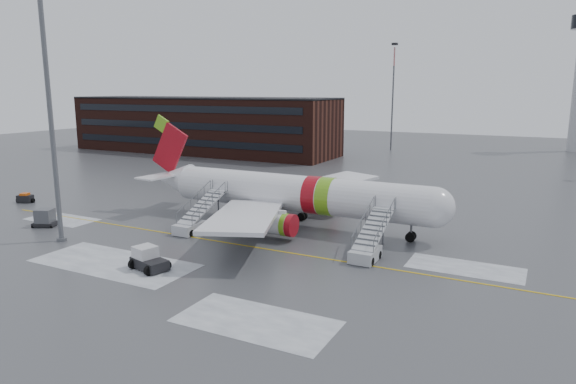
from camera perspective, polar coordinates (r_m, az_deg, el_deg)
The scene contains 10 objects.
ground at distance 48.81m, azimuth -5.28°, elevation -5.47°, with size 260.00×260.00×0.00m, color #494C4F.
airliner at distance 53.52m, azimuth 0.07°, elevation -0.14°, with size 35.03×32.97×11.18m.
airstair_fwd at distance 44.16m, azimuth 8.90°, elevation -5.95°, with size 2.05×7.70×3.48m.
airstair_aft at distance 52.50m, azimuth -10.37°, elevation -3.20°, with size 2.05×7.70×3.48m.
pushback_tug at distance 42.64m, azimuth -15.29°, elevation -7.24°, with size 3.49×2.97×1.80m.
uld_container at distance 59.34m, azimuth -25.38°, elevation -2.64°, with size 2.70×2.38×1.83m.
baggage_tractor at distance 72.86m, azimuth -27.17°, elevation -0.64°, with size 2.45×1.62×1.21m.
light_mast_near at distance 51.31m, azimuth -25.13°, elevation 10.50°, with size 1.20×1.20×27.72m.
terminal_building at distance 117.84m, azimuth -9.55°, elevation 7.39°, with size 62.00×16.11×12.30m.
light_mast_far_n at distance 121.94m, azimuth 11.59°, elevation 11.04°, with size 1.20×1.20×24.25m.
Camera 1 is at (25.21, -39.33, 14.13)m, focal length 32.00 mm.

